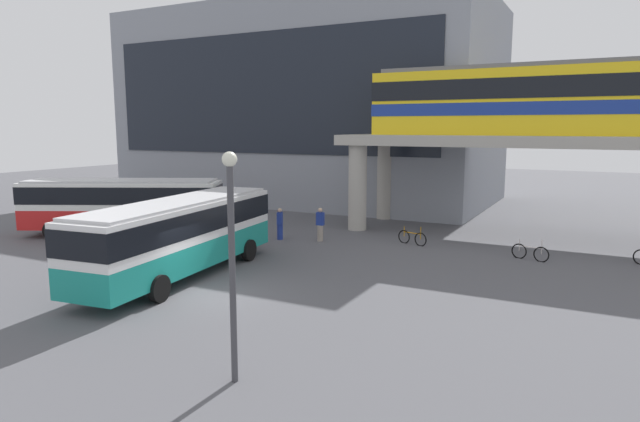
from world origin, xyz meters
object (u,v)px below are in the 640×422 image
Objects in this scene: bicycle_orange at (412,238)px; pedestrian_at_kerb at (280,225)px; bus_secondary at (122,201)px; station_building at (312,108)px; pedestrian_by_bike_rack at (320,225)px; bus_main at (180,230)px; train at (597,98)px; bicycle_silver at (530,252)px.

bicycle_orange is 7.25m from pedestrian_at_kerb.
bicycle_orange is (15.47, 5.29, -1.63)m from bus_secondary.
pedestrian_at_kerb is at bearing -163.04° from bicycle_orange.
pedestrian_by_bike_rack is (9.35, -16.36, -6.96)m from station_building.
pedestrian_by_bike_rack reaches higher than bicycle_orange.
bus_main is 1.02× the size of bus_secondary.
train is at bearing -24.13° from station_building.
bus_secondary is at bearing -159.59° from pedestrian_at_kerb.
station_building reaches higher than bicycle_silver.
train is 17.99m from pedestrian_at_kerb.
bicycle_silver is 1.00× the size of pedestrian_at_kerb.
bicycle_orange is (-8.17, -4.90, -7.31)m from train.
train is 26.36m from bus_secondary.
bus_main is 6.14× the size of pedestrian_by_bike_rack.
bicycle_silver is at bearing -7.31° from bicycle_orange.
station_building is 2.74× the size of bus_secondary.
bus_secondary is 16.43m from bicycle_orange.
train reaches higher than bus_secondary.
bus_secondary is at bearing -156.67° from train.
train reaches higher than bicycle_orange.
train is at bearing 68.92° from bicycle_silver.
pedestrian_at_kerb is (-12.90, -1.34, 0.47)m from bicycle_silver.
bus_main is 6.50× the size of bicycle_orange.
station_building is 21.03m from bus_secondary.
pedestrian_at_kerb is at bearing -164.25° from pedestrian_by_bike_rack.
bus_main is at bearing -30.52° from bus_secondary.
train reaches higher than bicycle_silver.
bicycle_silver is (5.98, -0.77, 0.00)m from bicycle_orange.
bicycle_orange is at bearing -46.57° from station_building.
bicycle_silver is (21.45, 4.52, -1.63)m from bus_secondary.
station_building is 24.37m from train.
bicycle_silver is (20.05, -15.63, -7.47)m from station_building.
bus_secondary reaches higher than bicycle_orange.
bicycle_silver is (-2.18, -5.67, -7.31)m from train.
train is (22.24, -9.96, -0.15)m from station_building.
station_building is 19.71m from pedestrian_at_kerb.
bus_secondary is 6.32× the size of bicycle_silver.
pedestrian_at_kerb is (-6.92, -2.11, 0.47)m from bicycle_orange.
pedestrian_at_kerb is (-2.19, -0.62, -0.04)m from pedestrian_by_bike_rack.
bicycle_orange is at bearing 16.96° from pedestrian_at_kerb.
train is 9.51m from bicycle_silver.
train reaches higher than pedestrian_by_bike_rack.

